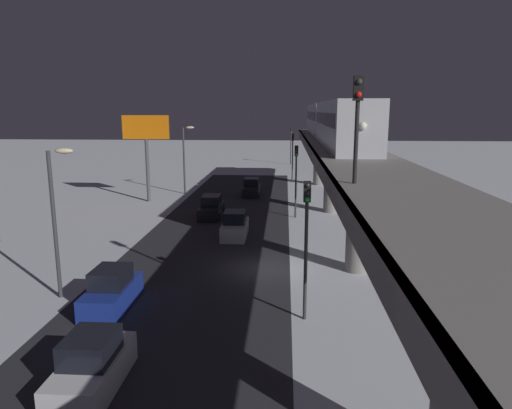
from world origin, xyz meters
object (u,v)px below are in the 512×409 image
at_px(commercial_billboard, 146,136).
at_px(sedan_black, 211,208).
at_px(sedan_silver, 235,226).
at_px(traffic_light_far, 293,151).
at_px(traffic_light_near, 306,231).
at_px(sedan_blue, 112,291).
at_px(traffic_light_mid, 296,171).
at_px(sedan_white, 92,367).
at_px(rail_signal, 357,111).
at_px(sedan_black_2, 251,188).
at_px(traffic_light_distant, 291,140).
at_px(subway_train, 331,120).

bearing_deg(commercial_billboard, sedan_black, 138.43).
distance_m(sedan_silver, traffic_light_far, 27.83).
relative_size(sedan_silver, traffic_light_near, 0.64).
distance_m(sedan_blue, traffic_light_mid, 22.10).
xyz_separation_m(sedan_blue, traffic_light_near, (-9.30, 0.76, 3.40)).
relative_size(traffic_light_near, traffic_light_far, 1.00).
bearing_deg(traffic_light_near, sedan_white, 38.02).
relative_size(rail_signal, sedan_black_2, 0.94).
bearing_deg(traffic_light_near, commercial_billboard, -60.67).
height_order(traffic_light_near, commercial_billboard, commercial_billboard).
height_order(sedan_silver, sedan_white, same).
height_order(sedan_silver, sedan_black_2, same).
bearing_deg(sedan_blue, traffic_light_near, 175.32).
bearing_deg(sedan_blue, sedan_silver, -109.39).
bearing_deg(sedan_blue, traffic_light_distant, -98.70).
bearing_deg(traffic_light_far, subway_train, 102.01).
height_order(subway_train, sedan_black_2, subway_train).
height_order(sedan_blue, traffic_light_far, traffic_light_far).
distance_m(traffic_light_mid, traffic_light_distant, 41.05).
height_order(traffic_light_distant, commercial_billboard, commercial_billboard).
distance_m(traffic_light_near, traffic_light_far, 41.05).
bearing_deg(commercial_billboard, traffic_light_mid, 156.64).
relative_size(subway_train, sedan_blue, 8.71).
distance_m(sedan_black_2, traffic_light_far, 11.53).
height_order(sedan_blue, commercial_billboard, commercial_billboard).
distance_m(traffic_light_near, traffic_light_mid, 20.52).
height_order(sedan_white, traffic_light_mid, traffic_light_mid).
distance_m(traffic_light_near, commercial_billboard, 31.19).
relative_size(sedan_silver, commercial_billboard, 0.46).
bearing_deg(traffic_light_distant, traffic_light_mid, 90.00).
bearing_deg(sedan_black, sedan_blue, 84.72).
height_order(sedan_black, sedan_black_2, same).
distance_m(subway_train, sedan_silver, 15.91).
bearing_deg(sedan_black_2, sedan_blue, -98.63).
xyz_separation_m(sedan_white, traffic_light_near, (-7.50, -5.86, 3.40)).
xyz_separation_m(sedan_black, traffic_light_mid, (-7.50, -0.27, 3.41)).
distance_m(sedan_black, sedan_white, 26.11).
distance_m(rail_signal, sedan_white, 13.11).
height_order(subway_train, sedan_blue, subway_train).
height_order(sedan_black, traffic_light_far, traffic_light_far).
bearing_deg(subway_train, sedan_blue, 62.61).
bearing_deg(sedan_black_2, sedan_black, -104.49).
relative_size(traffic_light_near, commercial_billboard, 0.72).
bearing_deg(sedan_white, sedan_blue, -74.80).
relative_size(sedan_blue, traffic_light_near, 0.66).
bearing_deg(sedan_white, traffic_light_mid, -105.87).
bearing_deg(sedan_white, subway_train, -109.28).
distance_m(rail_signal, traffic_light_mid, 23.34).
relative_size(traffic_light_near, traffic_light_distant, 1.00).
relative_size(sedan_black, commercial_billboard, 0.52).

